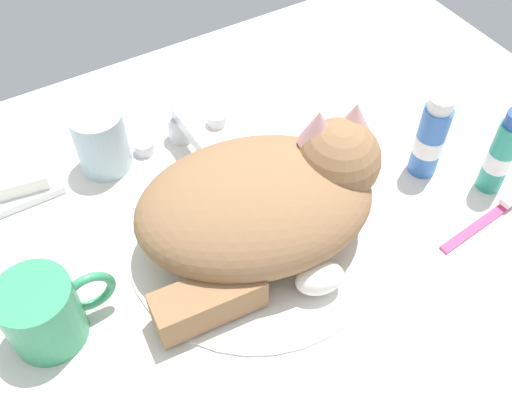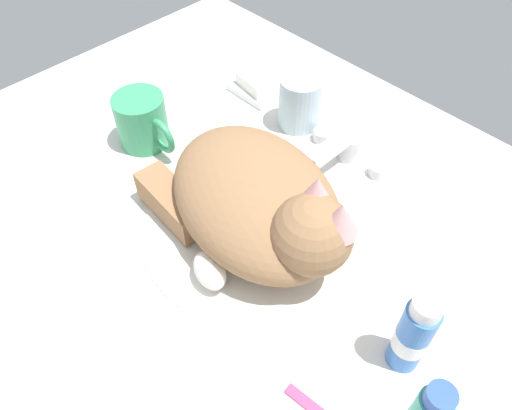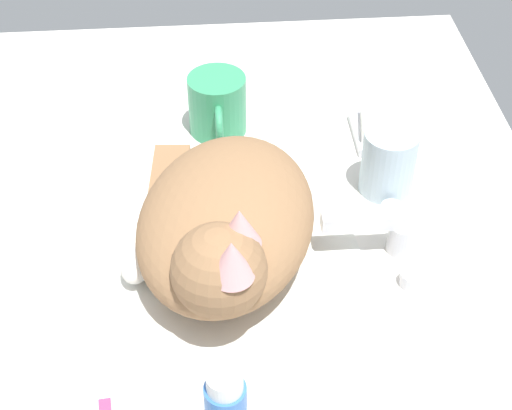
{
  "view_description": "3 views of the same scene",
  "coord_description": "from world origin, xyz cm",
  "px_view_note": "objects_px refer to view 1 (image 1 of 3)",
  "views": [
    {
      "loc": [
        -21.63,
        -37.2,
        57.98
      ],
      "look_at": [
        0.21,
        0.1,
        6.07
      ],
      "focal_mm": 41.38,
      "sensor_mm": 36.0,
      "label": 1
    },
    {
      "loc": [
        30.87,
        -30.18,
        54.65
      ],
      "look_at": [
        -0.34,
        0.48,
        4.27
      ],
      "focal_mm": 35.14,
      "sensor_mm": 36.0,
      "label": 2
    },
    {
      "loc": [
        63.75,
        -1.75,
        66.52
      ],
      "look_at": [
        -1.57,
        3.45,
        6.88
      ],
      "focal_mm": 54.97,
      "sensor_mm": 36.0,
      "label": 3
    }
  ],
  "objects_px": {
    "cat": "(268,201)",
    "rinse_cup": "(101,141)",
    "toothbrush": "(484,220)",
    "mouthwash_bottle": "(501,154)",
    "coffee_mug": "(43,309)",
    "faucet": "(185,129)",
    "soap_bar": "(20,179)",
    "toothpaste_bottle": "(430,138)"
  },
  "relations": [
    {
      "from": "coffee_mug",
      "to": "rinse_cup",
      "type": "relative_size",
      "value": 1.37
    },
    {
      "from": "mouthwash_bottle",
      "to": "rinse_cup",
      "type": "bearing_deg",
      "value": 145.32
    },
    {
      "from": "coffee_mug",
      "to": "mouthwash_bottle",
      "type": "distance_m",
      "value": 0.57
    },
    {
      "from": "cat",
      "to": "coffee_mug",
      "type": "height_order",
      "value": "cat"
    },
    {
      "from": "cat",
      "to": "mouthwash_bottle",
      "type": "xyz_separation_m",
      "value": [
        0.29,
        -0.08,
        -0.01
      ]
    },
    {
      "from": "faucet",
      "to": "toothbrush",
      "type": "relative_size",
      "value": 1.07
    },
    {
      "from": "rinse_cup",
      "to": "toothbrush",
      "type": "relative_size",
      "value": 0.67
    },
    {
      "from": "toothbrush",
      "to": "faucet",
      "type": "bearing_deg",
      "value": 129.48
    },
    {
      "from": "rinse_cup",
      "to": "toothbrush",
      "type": "bearing_deg",
      "value": -42.09
    },
    {
      "from": "toothbrush",
      "to": "soap_bar",
      "type": "bearing_deg",
      "value": 144.41
    },
    {
      "from": "toothbrush",
      "to": "mouthwash_bottle",
      "type": "bearing_deg",
      "value": 41.08
    },
    {
      "from": "soap_bar",
      "to": "rinse_cup",
      "type": "bearing_deg",
      "value": -5.12
    },
    {
      "from": "rinse_cup",
      "to": "coffee_mug",
      "type": "bearing_deg",
      "value": -124.64
    },
    {
      "from": "toothpaste_bottle",
      "to": "mouthwash_bottle",
      "type": "relative_size",
      "value": 0.99
    },
    {
      "from": "mouthwash_bottle",
      "to": "toothbrush",
      "type": "distance_m",
      "value": 0.08
    },
    {
      "from": "toothbrush",
      "to": "cat",
      "type": "bearing_deg",
      "value": 153.97
    },
    {
      "from": "cat",
      "to": "toothbrush",
      "type": "xyz_separation_m",
      "value": [
        0.24,
        -0.12,
        -0.06
      ]
    },
    {
      "from": "toothpaste_bottle",
      "to": "toothbrush",
      "type": "height_order",
      "value": "toothpaste_bottle"
    },
    {
      "from": "coffee_mug",
      "to": "soap_bar",
      "type": "bearing_deg",
      "value": 81.76
    },
    {
      "from": "toothpaste_bottle",
      "to": "toothbrush",
      "type": "bearing_deg",
      "value": -86.71
    },
    {
      "from": "coffee_mug",
      "to": "toothbrush",
      "type": "relative_size",
      "value": 0.92
    },
    {
      "from": "mouthwash_bottle",
      "to": "coffee_mug",
      "type": "bearing_deg",
      "value": 171.38
    },
    {
      "from": "cat",
      "to": "coffee_mug",
      "type": "distance_m",
      "value": 0.27
    },
    {
      "from": "rinse_cup",
      "to": "mouthwash_bottle",
      "type": "xyz_separation_m",
      "value": [
        0.42,
        -0.29,
        0.01
      ]
    },
    {
      "from": "cat",
      "to": "toothbrush",
      "type": "distance_m",
      "value": 0.28
    },
    {
      "from": "rinse_cup",
      "to": "toothpaste_bottle",
      "type": "distance_m",
      "value": 0.42
    },
    {
      "from": "faucet",
      "to": "toothpaste_bottle",
      "type": "relative_size",
      "value": 1.14
    },
    {
      "from": "faucet",
      "to": "soap_bar",
      "type": "relative_size",
      "value": 2.12
    },
    {
      "from": "rinse_cup",
      "to": "toothbrush",
      "type": "distance_m",
      "value": 0.5
    },
    {
      "from": "rinse_cup",
      "to": "mouthwash_bottle",
      "type": "relative_size",
      "value": 0.71
    },
    {
      "from": "toothpaste_bottle",
      "to": "soap_bar",
      "type": "bearing_deg",
      "value": 153.84
    },
    {
      "from": "faucet",
      "to": "coffee_mug",
      "type": "relative_size",
      "value": 1.16
    },
    {
      "from": "coffee_mug",
      "to": "toothbrush",
      "type": "bearing_deg",
      "value": -14.12
    },
    {
      "from": "mouthwash_bottle",
      "to": "toothbrush",
      "type": "relative_size",
      "value": 0.95
    },
    {
      "from": "rinse_cup",
      "to": "toothpaste_bottle",
      "type": "height_order",
      "value": "toothpaste_bottle"
    },
    {
      "from": "cat",
      "to": "rinse_cup",
      "type": "bearing_deg",
      "value": 120.27
    },
    {
      "from": "cat",
      "to": "toothbrush",
      "type": "bearing_deg",
      "value": -26.03
    },
    {
      "from": "coffee_mug",
      "to": "soap_bar",
      "type": "distance_m",
      "value": 0.22
    },
    {
      "from": "faucet",
      "to": "coffee_mug",
      "type": "distance_m",
      "value": 0.31
    },
    {
      "from": "rinse_cup",
      "to": "soap_bar",
      "type": "bearing_deg",
      "value": 174.88
    },
    {
      "from": "faucet",
      "to": "toothbrush",
      "type": "bearing_deg",
      "value": -50.52
    },
    {
      "from": "toothpaste_bottle",
      "to": "coffee_mug",
      "type": "bearing_deg",
      "value": 178.0
    }
  ]
}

